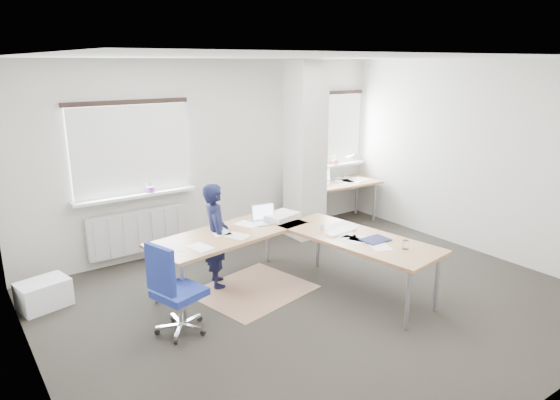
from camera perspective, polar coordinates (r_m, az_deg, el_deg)
ground at (r=6.09m, az=4.42°, el=-11.41°), size 6.00×6.00×0.00m
room_shell at (r=5.98m, az=3.35°, el=5.81°), size 6.04×5.04×2.82m
floor_mat at (r=6.34m, az=-3.08°, el=-10.24°), size 1.52×1.37×0.01m
white_crate at (r=6.48m, az=-25.40°, el=-9.68°), size 0.61×0.49×0.32m
desk_main at (r=6.10m, az=1.76°, el=-4.24°), size 2.77×2.63×0.96m
desk_side at (r=8.77m, az=6.83°, el=1.78°), size 1.45×0.80×1.22m
task_chair at (r=5.40m, az=-11.63°, el=-12.02°), size 0.58×0.56×1.03m
person at (r=6.29m, az=-7.33°, el=-4.02°), size 0.45×0.56×1.33m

